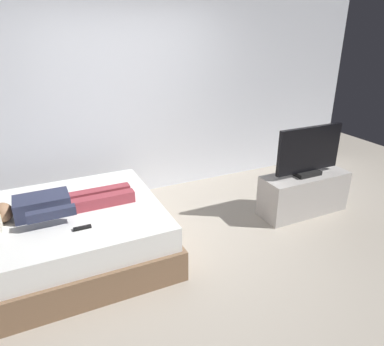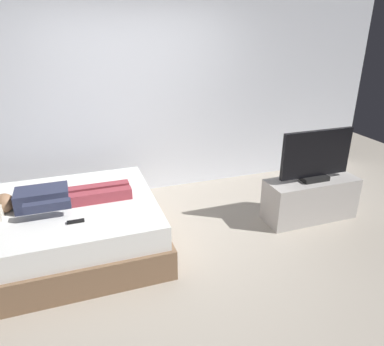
{
  "view_description": "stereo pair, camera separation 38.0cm",
  "coord_description": "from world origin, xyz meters",
  "px_view_note": "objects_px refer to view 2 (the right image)",
  "views": [
    {
      "loc": [
        -1.11,
        -2.71,
        2.16
      ],
      "look_at": [
        0.39,
        0.46,
        0.69
      ],
      "focal_mm": 33.19,
      "sensor_mm": 36.0,
      "label": 1
    },
    {
      "loc": [
        -0.76,
        -2.85,
        2.16
      ],
      "look_at": [
        0.39,
        0.46,
        0.69
      ],
      "focal_mm": 33.19,
      "sensor_mm": 36.0,
      "label": 2
    }
  ],
  "objects_px": {
    "bed": "(59,230)",
    "remote": "(76,221)",
    "tv_stand": "(310,199)",
    "person": "(57,197)",
    "tv": "(316,156)"
  },
  "relations": [
    {
      "from": "bed",
      "to": "tv",
      "type": "relative_size",
      "value": 2.27
    },
    {
      "from": "person",
      "to": "remote",
      "type": "height_order",
      "value": "person"
    },
    {
      "from": "tv_stand",
      "to": "tv",
      "type": "relative_size",
      "value": 1.25
    },
    {
      "from": "bed",
      "to": "remote",
      "type": "height_order",
      "value": "remote"
    },
    {
      "from": "person",
      "to": "tv",
      "type": "height_order",
      "value": "tv"
    },
    {
      "from": "bed",
      "to": "person",
      "type": "relative_size",
      "value": 1.58
    },
    {
      "from": "person",
      "to": "remote",
      "type": "relative_size",
      "value": 8.4
    },
    {
      "from": "bed",
      "to": "tv_stand",
      "type": "distance_m",
      "value": 2.83
    },
    {
      "from": "bed",
      "to": "tv_stand",
      "type": "height_order",
      "value": "bed"
    },
    {
      "from": "remote",
      "to": "tv_stand",
      "type": "relative_size",
      "value": 0.14
    },
    {
      "from": "person",
      "to": "tv",
      "type": "xyz_separation_m",
      "value": [
        2.79,
        -0.23,
        0.16
      ]
    },
    {
      "from": "remote",
      "to": "tv",
      "type": "relative_size",
      "value": 0.17
    },
    {
      "from": "remote",
      "to": "tv",
      "type": "xyz_separation_m",
      "value": [
        2.64,
        0.18,
        0.24
      ]
    },
    {
      "from": "remote",
      "to": "tv",
      "type": "bearing_deg",
      "value": 3.88
    },
    {
      "from": "bed",
      "to": "tv_stand",
      "type": "xyz_separation_m",
      "value": [
        2.82,
        -0.22,
        -0.01
      ]
    }
  ]
}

